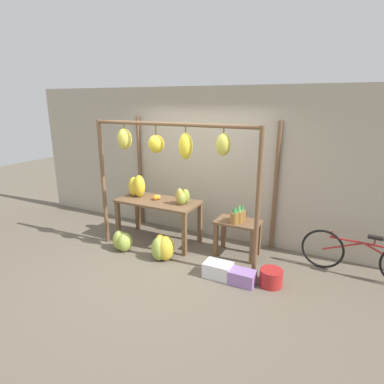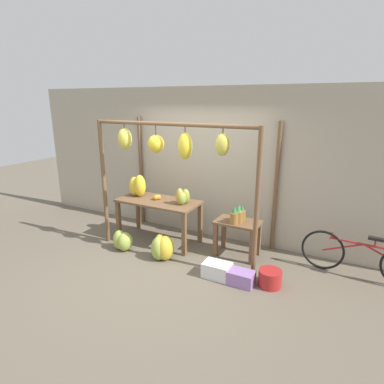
{
  "view_description": "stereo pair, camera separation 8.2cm",
  "coord_description": "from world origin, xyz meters",
  "px_view_note": "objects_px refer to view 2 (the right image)",
  "views": [
    {
      "loc": [
        2.51,
        -3.9,
        2.56
      ],
      "look_at": [
        0.14,
        0.78,
        1.05
      ],
      "focal_mm": 30.0,
      "sensor_mm": 36.0,
      "label": 1
    },
    {
      "loc": [
        2.58,
        -3.86,
        2.56
      ],
      "look_at": [
        0.14,
        0.78,
        1.05
      ],
      "focal_mm": 30.0,
      "sensor_mm": 36.0,
      "label": 2
    }
  ],
  "objects_px": {
    "orange_pile": "(157,197)",
    "banana_pile_ground_left": "(123,241)",
    "pineapple_cluster": "(238,215)",
    "blue_bucket": "(270,278)",
    "fruit_crate_white": "(217,270)",
    "parked_bicycle": "(362,257)",
    "papaya_pile": "(182,197)",
    "banana_pile_ground_right": "(162,248)",
    "fruit_crate_purple": "(241,278)",
    "banana_pile_on_table": "(138,186)"
  },
  "relations": [
    {
      "from": "banana_pile_ground_right",
      "to": "fruit_crate_purple",
      "type": "distance_m",
      "value": 1.42
    },
    {
      "from": "orange_pile",
      "to": "pineapple_cluster",
      "type": "distance_m",
      "value": 1.56
    },
    {
      "from": "fruit_crate_white",
      "to": "blue_bucket",
      "type": "height_order",
      "value": "blue_bucket"
    },
    {
      "from": "banana_pile_ground_right",
      "to": "parked_bicycle",
      "type": "xyz_separation_m",
      "value": [
        2.92,
        0.88,
        0.13
      ]
    },
    {
      "from": "banana_pile_ground_left",
      "to": "banana_pile_ground_right",
      "type": "height_order",
      "value": "banana_pile_ground_right"
    },
    {
      "from": "blue_bucket",
      "to": "papaya_pile",
      "type": "distance_m",
      "value": 2.0
    },
    {
      "from": "papaya_pile",
      "to": "fruit_crate_purple",
      "type": "xyz_separation_m",
      "value": [
        1.36,
        -0.71,
        -0.83
      ]
    },
    {
      "from": "orange_pile",
      "to": "papaya_pile",
      "type": "distance_m",
      "value": 0.55
    },
    {
      "from": "fruit_crate_purple",
      "to": "papaya_pile",
      "type": "bearing_deg",
      "value": 152.49
    },
    {
      "from": "parked_bicycle",
      "to": "banana_pile_ground_right",
      "type": "bearing_deg",
      "value": -163.23
    },
    {
      "from": "orange_pile",
      "to": "blue_bucket",
      "type": "distance_m",
      "value": 2.46
    },
    {
      "from": "banana_pile_ground_left",
      "to": "blue_bucket",
      "type": "xyz_separation_m",
      "value": [
        2.59,
        0.08,
        -0.05
      ]
    },
    {
      "from": "orange_pile",
      "to": "papaya_pile",
      "type": "height_order",
      "value": "papaya_pile"
    },
    {
      "from": "papaya_pile",
      "to": "fruit_crate_purple",
      "type": "bearing_deg",
      "value": -27.51
    },
    {
      "from": "banana_pile_ground_left",
      "to": "banana_pile_ground_right",
      "type": "distance_m",
      "value": 0.8
    },
    {
      "from": "orange_pile",
      "to": "banana_pile_ground_left",
      "type": "height_order",
      "value": "orange_pile"
    },
    {
      "from": "banana_pile_on_table",
      "to": "blue_bucket",
      "type": "distance_m",
      "value": 2.92
    },
    {
      "from": "blue_bucket",
      "to": "parked_bicycle",
      "type": "distance_m",
      "value": 1.42
    },
    {
      "from": "banana_pile_ground_left",
      "to": "papaya_pile",
      "type": "height_order",
      "value": "papaya_pile"
    },
    {
      "from": "pineapple_cluster",
      "to": "banana_pile_ground_right",
      "type": "bearing_deg",
      "value": -147.71
    },
    {
      "from": "pineapple_cluster",
      "to": "parked_bicycle",
      "type": "distance_m",
      "value": 1.91
    },
    {
      "from": "banana_pile_ground_left",
      "to": "papaya_pile",
      "type": "relative_size",
      "value": 1.32
    },
    {
      "from": "orange_pile",
      "to": "fruit_crate_white",
      "type": "bearing_deg",
      "value": -25.18
    },
    {
      "from": "blue_bucket",
      "to": "fruit_crate_purple",
      "type": "height_order",
      "value": "blue_bucket"
    },
    {
      "from": "pineapple_cluster",
      "to": "banana_pile_ground_right",
      "type": "relative_size",
      "value": 0.67
    },
    {
      "from": "banana_pile_ground_right",
      "to": "blue_bucket",
      "type": "bearing_deg",
      "value": 1.38
    },
    {
      "from": "banana_pile_on_table",
      "to": "orange_pile",
      "type": "relative_size",
      "value": 2.75
    },
    {
      "from": "papaya_pile",
      "to": "banana_pile_ground_left",
      "type": "bearing_deg",
      "value": -143.3
    },
    {
      "from": "orange_pile",
      "to": "pineapple_cluster",
      "type": "height_order",
      "value": "pineapple_cluster"
    },
    {
      "from": "banana_pile_on_table",
      "to": "banana_pile_ground_right",
      "type": "relative_size",
      "value": 0.96
    },
    {
      "from": "parked_bicycle",
      "to": "fruit_crate_purple",
      "type": "xyz_separation_m",
      "value": [
        -1.51,
        -0.99,
        -0.23
      ]
    },
    {
      "from": "banana_pile_on_table",
      "to": "papaya_pile",
      "type": "height_order",
      "value": "banana_pile_on_table"
    },
    {
      "from": "fruit_crate_white",
      "to": "parked_bicycle",
      "type": "distance_m",
      "value": 2.13
    },
    {
      "from": "banana_pile_on_table",
      "to": "banana_pile_ground_right",
      "type": "xyz_separation_m",
      "value": [
        0.93,
        -0.64,
        -0.79
      ]
    },
    {
      "from": "papaya_pile",
      "to": "fruit_crate_purple",
      "type": "distance_m",
      "value": 1.75
    },
    {
      "from": "banana_pile_ground_left",
      "to": "banana_pile_ground_right",
      "type": "bearing_deg",
      "value": 2.3
    },
    {
      "from": "parked_bicycle",
      "to": "fruit_crate_purple",
      "type": "bearing_deg",
      "value": -146.78
    },
    {
      "from": "pineapple_cluster",
      "to": "blue_bucket",
      "type": "height_order",
      "value": "pineapple_cluster"
    },
    {
      "from": "banana_pile_ground_right",
      "to": "banana_pile_on_table",
      "type": "bearing_deg",
      "value": 145.43
    },
    {
      "from": "banana_pile_ground_left",
      "to": "blue_bucket",
      "type": "height_order",
      "value": "banana_pile_ground_left"
    },
    {
      "from": "banana_pile_on_table",
      "to": "orange_pile",
      "type": "bearing_deg",
      "value": -1.6
    },
    {
      "from": "banana_pile_ground_right",
      "to": "fruit_crate_purple",
      "type": "relative_size",
      "value": 1.21
    },
    {
      "from": "fruit_crate_purple",
      "to": "orange_pile",
      "type": "bearing_deg",
      "value": 158.84
    },
    {
      "from": "papaya_pile",
      "to": "fruit_crate_purple",
      "type": "relative_size",
      "value": 0.8
    },
    {
      "from": "banana_pile_on_table",
      "to": "banana_pile_ground_right",
      "type": "distance_m",
      "value": 1.38
    },
    {
      "from": "fruit_crate_white",
      "to": "parked_bicycle",
      "type": "xyz_separation_m",
      "value": [
        1.89,
        0.96,
        0.22
      ]
    },
    {
      "from": "orange_pile",
      "to": "blue_bucket",
      "type": "relative_size",
      "value": 0.47
    },
    {
      "from": "banana_pile_on_table",
      "to": "banana_pile_ground_right",
      "type": "height_order",
      "value": "banana_pile_on_table"
    },
    {
      "from": "blue_bucket",
      "to": "papaya_pile",
      "type": "height_order",
      "value": "papaya_pile"
    },
    {
      "from": "banana_pile_ground_left",
      "to": "papaya_pile",
      "type": "xyz_separation_m",
      "value": [
        0.85,
        0.63,
        0.76
      ]
    }
  ]
}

